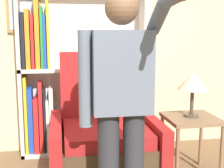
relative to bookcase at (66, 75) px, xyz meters
The scene contains 6 objects.
wall_back 0.53m from the bookcase, 41.49° to the left, with size 8.00×0.11×2.80m.
bookcase is the anchor object (origin of this frame).
armchair 1.01m from the bookcase, 67.30° to the right, with size 0.99×0.90×1.21m.
person_standing 1.60m from the bookcase, 77.87° to the right, with size 0.55×0.78×1.67m.
side_table 1.50m from the bookcase, 35.63° to the right, with size 0.49×0.49×0.60m.
table_lamp 1.44m from the bookcase, 35.63° to the right, with size 0.29×0.29×0.44m.
Camera 1 is at (-0.25, -1.71, 1.40)m, focal length 50.00 mm.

